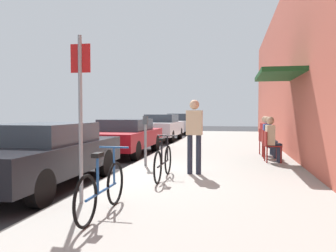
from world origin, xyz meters
TOP-DOWN VIEW (x-y plane):
  - ground_plane at (0.00, 0.00)m, footprint 60.00×60.00m
  - sidewalk_slab at (2.25, 2.00)m, footprint 4.50×32.00m
  - building_facade at (4.65, 2.00)m, footprint 1.40×32.00m
  - parked_car_0 at (-1.10, -1.08)m, footprint 1.80×4.40m
  - parked_car_1 at (-1.10, 4.26)m, footprint 1.80×4.40m
  - parked_car_2 at (-1.10, 10.46)m, footprint 1.80×4.40m
  - parked_car_3 at (-1.10, 16.72)m, footprint 1.80×4.40m
  - parking_meter at (0.45, 1.25)m, footprint 0.12×0.10m
  - street_sign at (0.40, -2.46)m, footprint 0.32×0.06m
  - bicycle_0 at (0.96, -2.98)m, footprint 0.46×1.71m
  - bicycle_1 at (1.27, -0.35)m, footprint 0.46×1.71m
  - cafe_chair_0 at (3.75, 2.56)m, footprint 0.47×0.47m
  - seated_patron_0 at (3.81, 2.56)m, footprint 0.45×0.38m
  - cafe_chair_1 at (3.75, 3.46)m, footprint 0.45×0.45m
  - seated_patron_1 at (3.81, 3.46)m, footprint 0.43×0.36m
  - cafe_chair_2 at (3.75, 4.17)m, footprint 0.52×0.52m
  - seated_patron_2 at (3.81, 4.19)m, footprint 0.49×0.43m
  - pedestrian_standing at (1.85, 0.32)m, footprint 0.36×0.22m

SIDE VIEW (x-z plane):
  - ground_plane at x=0.00m, z-range 0.00..0.00m
  - sidewalk_slab at x=2.25m, z-range 0.00..0.12m
  - bicycle_0 at x=0.96m, z-range 0.03..0.93m
  - bicycle_1 at x=1.27m, z-range 0.03..0.93m
  - cafe_chair_0 at x=3.75m, z-range 0.19..1.06m
  - cafe_chair_1 at x=3.75m, z-range 0.19..1.06m
  - cafe_chair_2 at x=3.75m, z-range 0.19..1.06m
  - parked_car_1 at x=-1.10m, z-range 0.04..1.33m
  - parked_car_0 at x=-1.10m, z-range 0.04..1.35m
  - parked_car_3 at x=-1.10m, z-range 0.02..1.46m
  - parked_car_2 at x=-1.10m, z-range 0.04..1.46m
  - seated_patron_0 at x=3.81m, z-range 0.17..1.46m
  - seated_patron_1 at x=3.81m, z-range 0.17..1.46m
  - seated_patron_2 at x=3.81m, z-range 0.17..1.46m
  - parking_meter at x=0.45m, z-range 0.23..1.55m
  - pedestrian_standing at x=1.85m, z-range 0.27..1.97m
  - street_sign at x=0.40m, z-range 0.34..2.94m
  - building_facade at x=4.65m, z-range 0.00..6.02m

